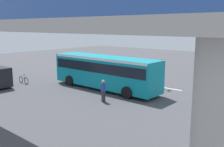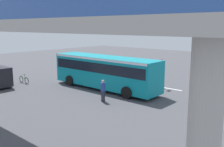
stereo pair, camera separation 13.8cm
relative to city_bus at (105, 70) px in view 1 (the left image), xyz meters
The scene contains 8 objects.
ground 2.44m from the city_bus, 128.28° to the right, with size 80.00×80.00×0.00m, color #424247.
city_bus is the anchor object (origin of this frame).
bicycle_green 9.14m from the city_bus, 25.01° to the left, with size 1.77×0.44×0.96m.
pedestrian 4.35m from the city_bus, 130.93° to the left, with size 0.38×0.38×1.79m.
traffic_sign 5.48m from the city_bus, 134.42° to the right, with size 0.08×0.60×2.80m.
lane_dash_leftmost 6.80m from the city_bus, 139.41° to the right, with size 2.00×0.20×0.01m, color silver.
lane_dash_left 4.75m from the city_bus, 102.77° to the right, with size 2.00×0.20×0.01m, color silver.
lane_dash_centre 5.55m from the city_bus, 54.48° to the right, with size 2.00×0.20×0.01m, color silver.
Camera 1 is at (-15.34, 19.04, 5.99)m, focal length 41.13 mm.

